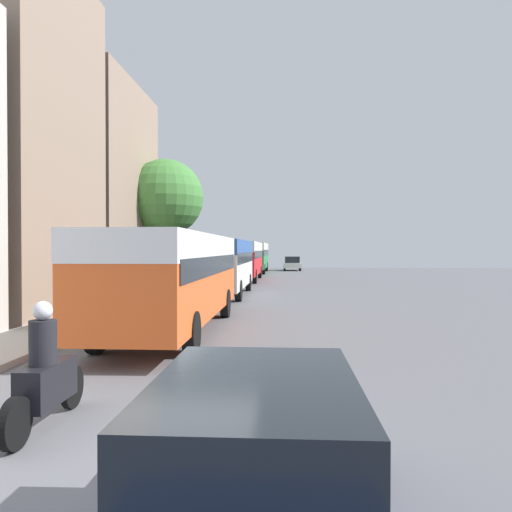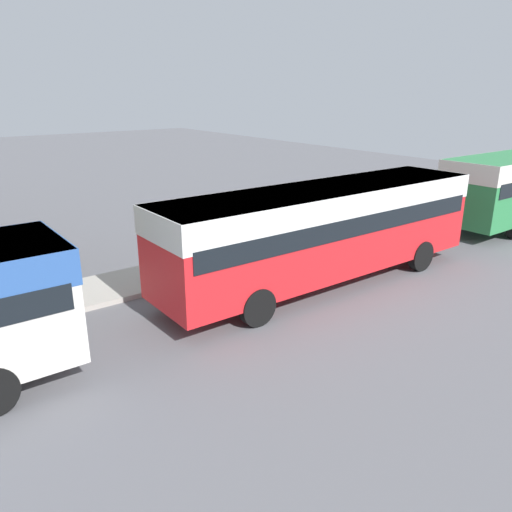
{
  "view_description": "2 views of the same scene",
  "coord_description": "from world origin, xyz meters",
  "px_view_note": "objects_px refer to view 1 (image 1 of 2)",
  "views": [
    {
      "loc": [
        1.61,
        -5.4,
        2.42
      ],
      "look_at": [
        -0.31,
        25.75,
        2.0
      ],
      "focal_mm": 35.0,
      "sensor_mm": 36.0,
      "label": 1
    },
    {
      "loc": [
        8.46,
        22.74,
        5.69
      ],
      "look_at": [
        -0.71,
        29.61,
        1.82
      ],
      "focal_mm": 35.0,
      "sensor_mm": 36.0,
      "label": 2
    }
  ],
  "objects_px": {
    "bus_third_in_line": "(243,256)",
    "pedestrian_near_curb": "(221,263)",
    "bus_following": "(222,260)",
    "car_crossing": "(292,263)",
    "bus_lead": "(174,268)",
    "motorcycle_behind_lead": "(45,377)",
    "bus_rear": "(254,253)",
    "car_far_curb": "(256,469)"
  },
  "relations": [
    {
      "from": "bus_lead",
      "to": "bus_following",
      "type": "bearing_deg",
      "value": 90.46
    },
    {
      "from": "bus_lead",
      "to": "pedestrian_near_curb",
      "type": "height_order",
      "value": "bus_lead"
    },
    {
      "from": "bus_following",
      "to": "bus_third_in_line",
      "type": "height_order",
      "value": "bus_third_in_line"
    },
    {
      "from": "bus_lead",
      "to": "motorcycle_behind_lead",
      "type": "distance_m",
      "value": 7.99
    },
    {
      "from": "bus_rear",
      "to": "car_far_curb",
      "type": "xyz_separation_m",
      "value": [
        3.1,
        -47.54,
        -1.23
      ]
    },
    {
      "from": "bus_following",
      "to": "pedestrian_near_curb",
      "type": "relative_size",
      "value": 6.07
    },
    {
      "from": "car_far_curb",
      "to": "pedestrian_near_curb",
      "type": "xyz_separation_m",
      "value": [
        -6.81,
        49.8,
        0.19
      ]
    },
    {
      "from": "motorcycle_behind_lead",
      "to": "bus_following",
      "type": "bearing_deg",
      "value": 90.36
    },
    {
      "from": "bus_lead",
      "to": "pedestrian_near_curb",
      "type": "bearing_deg",
      "value": 95.48
    },
    {
      "from": "bus_lead",
      "to": "car_crossing",
      "type": "height_order",
      "value": "bus_lead"
    },
    {
      "from": "bus_third_in_line",
      "to": "bus_following",
      "type": "bearing_deg",
      "value": -90.14
    },
    {
      "from": "bus_third_in_line",
      "to": "bus_rear",
      "type": "relative_size",
      "value": 0.96
    },
    {
      "from": "car_far_curb",
      "to": "bus_lead",
      "type": "bearing_deg",
      "value": 105.98
    },
    {
      "from": "car_crossing",
      "to": "car_far_curb",
      "type": "relative_size",
      "value": 0.95
    },
    {
      "from": "bus_lead",
      "to": "bus_third_in_line",
      "type": "xyz_separation_m",
      "value": [
        -0.06,
        23.89,
        0.07
      ]
    },
    {
      "from": "bus_following",
      "to": "car_crossing",
      "type": "bearing_deg",
      "value": 82.59
    },
    {
      "from": "bus_lead",
      "to": "motorcycle_behind_lead",
      "type": "bearing_deg",
      "value": -89.78
    },
    {
      "from": "bus_rear",
      "to": "car_far_curb",
      "type": "distance_m",
      "value": 47.66
    },
    {
      "from": "bus_rear",
      "to": "car_crossing",
      "type": "distance_m",
      "value": 6.97
    },
    {
      "from": "bus_third_in_line",
      "to": "bus_rear",
      "type": "height_order",
      "value": "bus_rear"
    },
    {
      "from": "bus_following",
      "to": "bus_rear",
      "type": "relative_size",
      "value": 0.85
    },
    {
      "from": "bus_following",
      "to": "bus_lead",
      "type": "bearing_deg",
      "value": -89.54
    },
    {
      "from": "bus_third_in_line",
      "to": "bus_rear",
      "type": "bearing_deg",
      "value": 89.89
    },
    {
      "from": "motorcycle_behind_lead",
      "to": "pedestrian_near_curb",
      "type": "xyz_separation_m",
      "value": [
        -3.78,
        47.0,
        0.26
      ]
    },
    {
      "from": "bus_third_in_line",
      "to": "motorcycle_behind_lead",
      "type": "bearing_deg",
      "value": -89.83
    },
    {
      "from": "car_crossing",
      "to": "pedestrian_near_curb",
      "type": "bearing_deg",
      "value": -156.41
    },
    {
      "from": "bus_lead",
      "to": "car_crossing",
      "type": "xyz_separation_m",
      "value": [
        3.93,
        42.45,
        -1.05
      ]
    },
    {
      "from": "bus_third_in_line",
      "to": "car_crossing",
      "type": "distance_m",
      "value": 19.01
    },
    {
      "from": "car_crossing",
      "to": "car_far_curb",
      "type": "height_order",
      "value": "car_crossing"
    },
    {
      "from": "bus_third_in_line",
      "to": "motorcycle_behind_lead",
      "type": "relative_size",
      "value": 4.84
    },
    {
      "from": "bus_rear",
      "to": "motorcycle_behind_lead",
      "type": "xyz_separation_m",
      "value": [
        0.07,
        -44.74,
        -1.3
      ]
    },
    {
      "from": "pedestrian_near_curb",
      "to": "bus_third_in_line",
      "type": "bearing_deg",
      "value": -76.36
    },
    {
      "from": "bus_third_in_line",
      "to": "bus_rear",
      "type": "distance_m",
      "value": 12.95
    },
    {
      "from": "bus_rear",
      "to": "pedestrian_near_curb",
      "type": "height_order",
      "value": "bus_rear"
    },
    {
      "from": "motorcycle_behind_lead",
      "to": "car_far_curb",
      "type": "distance_m",
      "value": 4.13
    },
    {
      "from": "motorcycle_behind_lead",
      "to": "bus_third_in_line",
      "type": "bearing_deg",
      "value": 90.17
    },
    {
      "from": "bus_following",
      "to": "bus_rear",
      "type": "distance_m",
      "value": 25.32
    },
    {
      "from": "motorcycle_behind_lead",
      "to": "car_crossing",
      "type": "height_order",
      "value": "motorcycle_behind_lead"
    },
    {
      "from": "bus_third_in_line",
      "to": "pedestrian_near_curb",
      "type": "relative_size",
      "value": 6.85
    },
    {
      "from": "bus_following",
      "to": "car_far_curb",
      "type": "height_order",
      "value": "bus_following"
    },
    {
      "from": "bus_lead",
      "to": "motorcycle_behind_lead",
      "type": "xyz_separation_m",
      "value": [
        0.03,
        -7.91,
        -1.18
      ]
    },
    {
      "from": "bus_third_in_line",
      "to": "car_crossing",
      "type": "height_order",
      "value": "bus_third_in_line"
    }
  ]
}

